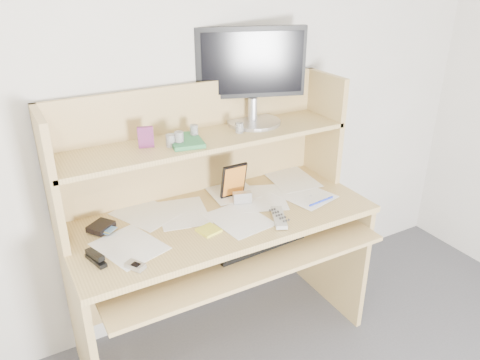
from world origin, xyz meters
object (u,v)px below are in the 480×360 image
keyboard (256,241)px  game_case (234,180)px  tv_remote (279,218)px  monitor (252,73)px  desk (214,218)px

keyboard → game_case: (0.04, 0.28, 0.18)m
tv_remote → monitor: size_ratio=0.35×
desk → tv_remote: 0.33m
tv_remote → desk: bearing=153.2°
game_case → monitor: 0.52m
desk → tv_remote: bearing=-51.4°
tv_remote → monitor: 0.70m
keyboard → monitor: size_ratio=0.86×
tv_remote → game_case: (-0.07, 0.29, 0.08)m
keyboard → monitor: 0.80m
game_case → monitor: bearing=35.3°
game_case → keyboard: bearing=-98.0°
desk → keyboard: desk is taller
tv_remote → monitor: bearing=102.0°
keyboard → monitor: (0.20, 0.40, 0.66)m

